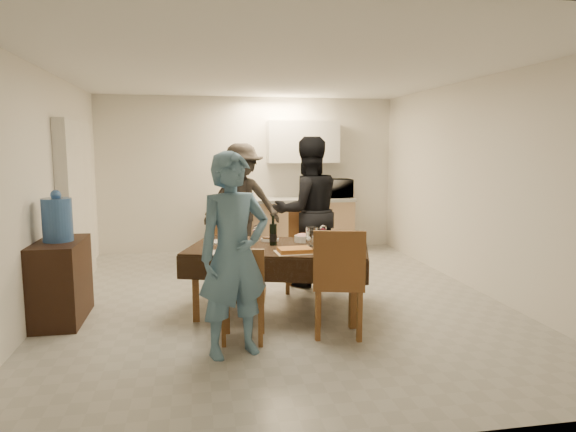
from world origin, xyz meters
The scene contains 33 objects.
floor centered at (0.00, 0.00, 0.00)m, with size 5.00×6.00×0.02m, color #A7A7A2.
ceiling centered at (0.00, 0.00, 2.60)m, with size 5.00×6.00×0.02m, color white.
wall_back centered at (0.00, 3.00, 1.30)m, with size 5.00×0.02×2.60m, color silver.
wall_front centered at (0.00, -3.00, 1.30)m, with size 5.00×0.02×2.60m, color silver.
wall_left centered at (-2.50, 0.00, 1.30)m, with size 0.02×6.00×2.60m, color silver.
wall_right centered at (2.50, 0.00, 1.30)m, with size 0.02×6.00×2.60m, color silver.
stub_partition centered at (-2.42, 1.20, 1.05)m, with size 0.15×1.40×2.10m, color beige.
kitchen_base_cabinet centered at (0.60, 2.68, 0.43)m, with size 2.20×0.60×0.86m, color tan.
kitchen_worktop centered at (0.60, 2.68, 0.89)m, with size 2.24×0.64×0.05m, color #A2A39E.
upper_cabinet centered at (0.90, 2.82, 1.85)m, with size 1.20×0.34×0.70m, color white.
dining_table centered at (-0.05, -0.45, 0.69)m, with size 2.09×1.59×0.72m.
chair_near_left centered at (-0.50, -1.28, 0.54)m, with size 0.47×0.47×0.48m.
chair_near_right centered at (0.40, -1.30, 0.63)m, with size 0.57×0.58×0.56m.
chair_far_left centered at (-0.50, 0.21, 0.60)m, with size 0.58×0.59×0.53m.
chair_far_right centered at (0.40, 0.20, 0.62)m, with size 0.59×0.60×0.55m.
console centered at (-2.28, -0.32, 0.41)m, with size 0.45×0.89×0.83m, color black.
water_jug centered at (-2.28, -0.32, 1.04)m, with size 0.29×0.29×0.44m, color #3B68B1.
wine_bottle centered at (-0.10, -0.40, 0.89)m, with size 0.08×0.08×0.32m, color black, non-canonical shape.
water_pitcher centered at (0.30, -0.50, 0.82)m, with size 0.13×0.13×0.20m, color white.
savoury_tart centered at (0.05, -0.83, 0.75)m, with size 0.38×0.28×0.05m, color #CD863C.
salad_bowl centered at (0.25, -0.27, 0.76)m, with size 0.18×0.18×0.07m, color silver.
mushroom_dish centered at (-0.10, -0.17, 0.74)m, with size 0.18×0.18×0.03m, color silver.
wine_glass_a centered at (-0.60, -0.70, 0.81)m, with size 0.08×0.08×0.17m, color white, non-canonical shape.
wine_glass_b centered at (0.50, -0.20, 0.81)m, with size 0.08×0.08×0.17m, color white, non-canonical shape.
wine_glass_c centered at (-0.25, -0.15, 0.82)m, with size 0.08×0.08×0.18m, color white, non-canonical shape.
plate_near_left centered at (-0.65, -0.75, 0.73)m, with size 0.29×0.29×0.02m, color silver.
plate_near_right centered at (0.55, -0.75, 0.73)m, with size 0.27×0.27×0.02m, color silver.
plate_far_left centered at (-0.65, -0.15, 0.73)m, with size 0.26×0.26×0.01m, color silver.
plate_far_right centered at (0.55, -0.15, 0.73)m, with size 0.25×0.25×0.01m, color silver.
microwave centered at (1.42, 2.68, 1.07)m, with size 0.57×0.38×0.31m, color white.
person_near centered at (-0.60, -1.50, 0.87)m, with size 0.63×0.42×1.74m, color #537B9B.
person_far centered at (0.50, 0.60, 0.95)m, with size 0.92×0.72×1.90m, color black.
person_kitchen centered at (-0.20, 2.23, 0.91)m, with size 1.18×0.68×1.82m, color black.
Camera 1 is at (-0.91, -5.74, 1.77)m, focal length 32.00 mm.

